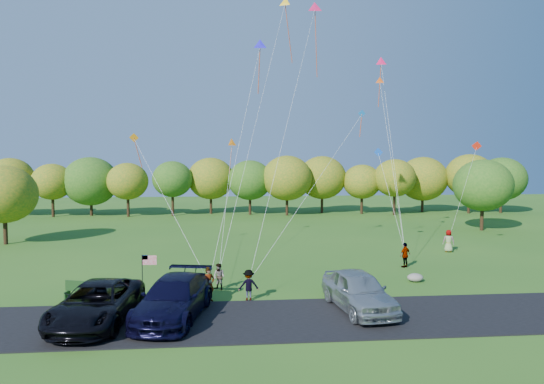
{
  "coord_description": "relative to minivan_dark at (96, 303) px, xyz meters",
  "views": [
    {
      "loc": [
        -2.48,
        -26.16,
        7.59
      ],
      "look_at": [
        0.46,
        6.0,
        5.32
      ],
      "focal_mm": 32.0,
      "sensor_mm": 36.0,
      "label": 1
    }
  ],
  "objects": [
    {
      "name": "treeline",
      "position": [
        10.23,
        39.44,
        3.71
      ],
      "size": [
        74.97,
        26.39,
        8.45
      ],
      "color": "#331F12",
      "rests_on": "ground"
    },
    {
      "name": "flyer_c",
      "position": [
        7.07,
        3.07,
        -0.14
      ],
      "size": [
        1.11,
        0.68,
        1.66
      ],
      "primitive_type": "imported",
      "rotation": [
        0.0,
        0.0,
        3.2
      ],
      "color": "#4C4C59",
      "rests_on": "ground"
    },
    {
      "name": "flyer_e",
      "position": [
        23.74,
        14.97,
        -0.07
      ],
      "size": [
        1.02,
        0.83,
        1.81
      ],
      "primitive_type": "imported",
      "rotation": [
        0.0,
        0.0,
        2.82
      ],
      "color": "#4C4C59",
      "rests_on": "ground"
    },
    {
      "name": "flyer_b",
      "position": [
        5.46,
        5.33,
        -0.21
      ],
      "size": [
        0.94,
        0.9,
        1.52
      ],
      "primitive_type": "imported",
      "rotation": [
        0.0,
        0.0,
        -0.65
      ],
      "color": "#4C4C59",
      "rests_on": "ground"
    },
    {
      "name": "asphalt_lane",
      "position": [
        8.49,
        -0.13,
        -0.94
      ],
      "size": [
        44.0,
        6.0,
        0.06
      ],
      "primitive_type": "cube",
      "color": "black",
      "rests_on": "ground"
    },
    {
      "name": "kites_aloft",
      "position": [
        12.93,
        17.43,
        15.02
      ],
      "size": [
        26.55,
        8.61,
        13.28
      ],
      "color": "#D2174F",
      "rests_on": "ground"
    },
    {
      "name": "boulder_far",
      "position": [
        17.44,
        6.07,
        -0.72
      ],
      "size": [
        0.98,
        0.81,
        0.51
      ],
      "primitive_type": "ellipsoid",
      "color": "slate",
      "rests_on": "ground"
    },
    {
      "name": "boulder_near",
      "position": [
        11.95,
        3.77,
        -0.7
      ],
      "size": [
        1.07,
        0.84,
        0.53
      ],
      "primitive_type": "ellipsoid",
      "color": "gray",
      "rests_on": "ground"
    },
    {
      "name": "flag_assembly",
      "position": [
        1.45,
        4.86,
        0.66
      ],
      "size": [
        0.82,
        0.53,
        2.21
      ],
      "color": "black",
      "rests_on": "ground"
    },
    {
      "name": "flyer_a",
      "position": [
        4.98,
        3.07,
        -0.05
      ],
      "size": [
        0.79,
        0.78,
        1.85
      ],
      "primitive_type": "imported",
      "rotation": [
        0.0,
        0.0,
        0.75
      ],
      "color": "#4C4C59",
      "rests_on": "ground"
    },
    {
      "name": "minivan_navy",
      "position": [
        3.44,
        0.38,
        0.04
      ],
      "size": [
        3.84,
        6.92,
        1.9
      ],
      "primitive_type": "imported",
      "rotation": [
        0.0,
        0.0,
        -0.19
      ],
      "color": "black",
      "rests_on": "asphalt_lane"
    },
    {
      "name": "minivan_silver",
      "position": [
        12.41,
        0.77,
        0.06
      ],
      "size": [
        3.06,
        5.98,
        1.95
      ],
      "primitive_type": "imported",
      "rotation": [
        0.0,
        0.0,
        0.14
      ],
      "color": "#A3A9AD",
      "rests_on": "asphalt_lane"
    },
    {
      "name": "trash_barrel",
      "position": [
        0.25,
        3.43,
        -0.49
      ],
      "size": [
        0.64,
        0.64,
        0.96
      ],
      "primitive_type": "cylinder",
      "color": "blue",
      "rests_on": "ground"
    },
    {
      "name": "ground",
      "position": [
        8.49,
        3.87,
        -0.97
      ],
      "size": [
        140.0,
        140.0,
        0.0
      ],
      "primitive_type": "plane",
      "color": "#2B5B1A",
      "rests_on": "ground"
    },
    {
      "name": "flyer_d",
      "position": [
        18.23,
        9.91,
        -0.1
      ],
      "size": [
        1.09,
        0.89,
        1.73
      ],
      "primitive_type": "imported",
      "rotation": [
        0.0,
        0.0,
        3.69
      ],
      "color": "#4C4C59",
      "rests_on": "ground"
    },
    {
      "name": "park_bench",
      "position": [
        -1.89,
        4.1,
        -0.43
      ],
      "size": [
        1.78,
        0.85,
        1.02
      ],
      "rotation": [
        0.0,
        0.0,
        -0.32
      ],
      "color": "#153413",
      "rests_on": "ground"
    },
    {
      "name": "minivan_dark",
      "position": [
        0.0,
        0.0,
        0.0
      ],
      "size": [
        3.57,
        6.79,
        1.82
      ],
      "primitive_type": "imported",
      "rotation": [
        0.0,
        0.0,
        -0.09
      ],
      "color": "black",
      "rests_on": "asphalt_lane"
    }
  ]
}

